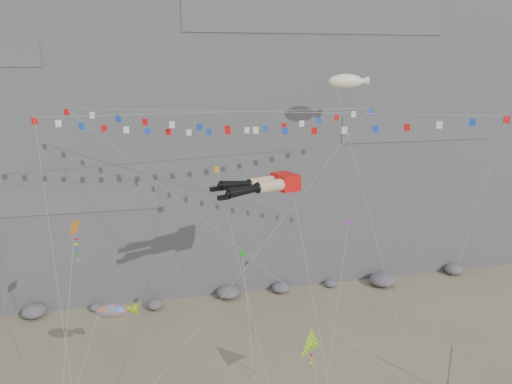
% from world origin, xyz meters
% --- Properties ---
extents(cliff, '(80.00, 28.00, 50.00)m').
position_xyz_m(cliff, '(0.00, 32.00, 25.00)').
color(cliff, slate).
rests_on(cliff, ground).
extents(talus_boulders, '(60.00, 3.00, 1.20)m').
position_xyz_m(talus_boulders, '(0.00, 17.00, 0.60)').
color(talus_boulders, slate).
rests_on(talus_boulders, ground).
extents(anchor_pole_right, '(0.12, 0.12, 4.12)m').
position_xyz_m(anchor_pole_right, '(13.89, -3.10, 2.06)').
color(anchor_pole_right, slate).
rests_on(anchor_pole_right, ground).
extents(legs_kite, '(7.40, 14.93, 20.81)m').
position_xyz_m(legs_kite, '(0.86, 4.14, 15.81)').
color(legs_kite, red).
rests_on(legs_kite, ground).
extents(flag_banner_upper, '(28.98, 15.88, 28.01)m').
position_xyz_m(flag_banner_upper, '(-1.88, 9.66, 20.98)').
color(flag_banner_upper, red).
rests_on(flag_banner_upper, ground).
extents(flag_banner_lower, '(32.29, 14.83, 24.80)m').
position_xyz_m(flag_banner_lower, '(1.69, 5.59, 21.31)').
color(flag_banner_lower, red).
rests_on(flag_banner_lower, ground).
extents(harlequin_kite, '(2.65, 7.65, 15.66)m').
position_xyz_m(harlequin_kite, '(-13.18, 1.71, 14.10)').
color(harlequin_kite, red).
rests_on(harlequin_kite, ground).
extents(fish_windsock, '(5.72, 7.74, 10.51)m').
position_xyz_m(fish_windsock, '(-11.29, 2.68, 7.08)').
color(fish_windsock, '#FF5A0D').
rests_on(fish_windsock, ground).
extents(delta_kite, '(2.31, 5.37, 7.59)m').
position_xyz_m(delta_kite, '(2.72, -2.71, 5.60)').
color(delta_kite, yellow).
rests_on(delta_kite, ground).
extents(blimp_windsock, '(4.38, 15.57, 27.57)m').
position_xyz_m(blimp_windsock, '(10.95, 12.72, 23.35)').
color(blimp_windsock, white).
rests_on(blimp_windsock, ground).
extents(small_kite_a, '(2.70, 15.14, 21.73)m').
position_xyz_m(small_kite_a, '(-2.11, 9.02, 15.81)').
color(small_kite_a, orange).
rests_on(small_kite_a, ground).
extents(small_kite_b, '(6.64, 11.06, 16.69)m').
position_xyz_m(small_kite_b, '(8.76, 5.64, 11.33)').
color(small_kite_b, purple).
rests_on(small_kite_b, ground).
extents(small_kite_c, '(1.14, 9.24, 13.96)m').
position_xyz_m(small_kite_c, '(-1.35, 1.93, 10.77)').
color(small_kite_c, '#17981A').
rests_on(small_kite_c, ground).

